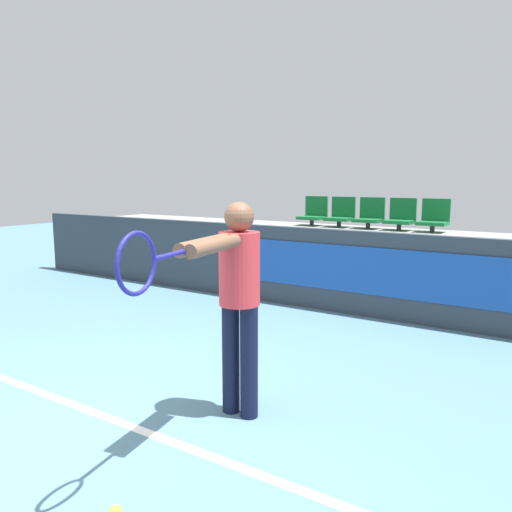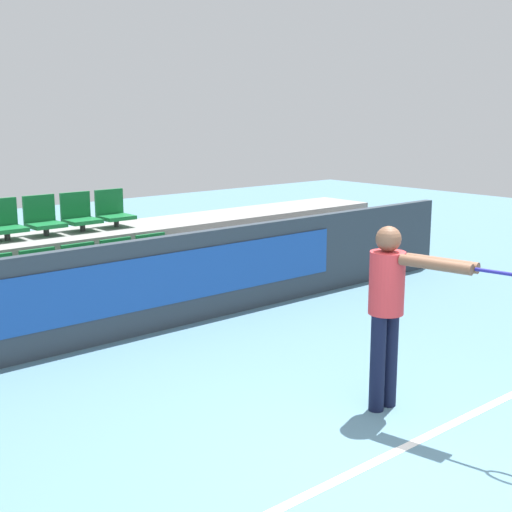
# 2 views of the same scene
# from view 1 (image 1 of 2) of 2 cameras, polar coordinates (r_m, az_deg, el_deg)

# --- Properties ---
(ground_plane) EXTENTS (30.00, 30.00, 0.00)m
(ground_plane) POSITION_cam_1_polar(r_m,az_deg,el_deg) (3.79, -21.62, -19.04)
(ground_plane) COLOR slate
(court_baseline) EXTENTS (5.77, 0.08, 0.01)m
(court_baseline) POSITION_cam_1_polar(r_m,az_deg,el_deg) (4.00, -16.82, -17.18)
(court_baseline) COLOR white
(court_baseline) RESTS_ON ground
(barrier_wall) EXTENTS (11.38, 0.14, 1.09)m
(barrier_wall) POSITION_cam_1_polar(r_m,az_deg,el_deg) (6.70, 7.87, -1.53)
(barrier_wall) COLOR #2D3842
(barrier_wall) RESTS_ON ground
(bleacher_tier_front) EXTENTS (10.98, 1.01, 0.48)m
(bleacher_tier_front) POSITION_cam_1_polar(r_m,az_deg,el_deg) (7.29, 9.59, -3.18)
(bleacher_tier_front) COLOR gray
(bleacher_tier_front) RESTS_ON ground
(bleacher_tier_middle) EXTENTS (10.98, 1.01, 0.95)m
(bleacher_tier_middle) POSITION_cam_1_polar(r_m,az_deg,el_deg) (8.17, 12.43, -0.28)
(bleacher_tier_middle) COLOR gray
(bleacher_tier_middle) RESTS_ON ground
(stadium_chair_0) EXTENTS (0.41, 0.39, 0.49)m
(stadium_chair_0) POSITION_cam_1_polar(r_m,az_deg,el_deg) (7.76, 3.26, 0.97)
(stadium_chair_0) COLOR #333333
(stadium_chair_0) RESTS_ON bleacher_tier_front
(stadium_chair_1) EXTENTS (0.41, 0.39, 0.49)m
(stadium_chair_1) POSITION_cam_1_polar(r_m,az_deg,el_deg) (7.52, 6.55, 0.69)
(stadium_chair_1) COLOR #333333
(stadium_chair_1) RESTS_ON bleacher_tier_front
(stadium_chair_2) EXTENTS (0.41, 0.39, 0.49)m
(stadium_chair_2) POSITION_cam_1_polar(r_m,az_deg,el_deg) (7.32, 10.04, 0.38)
(stadium_chair_2) COLOR #333333
(stadium_chair_2) RESTS_ON bleacher_tier_front
(stadium_chair_3) EXTENTS (0.41, 0.39, 0.49)m
(stadium_chair_3) POSITION_cam_1_polar(r_m,az_deg,el_deg) (7.15, 13.72, 0.06)
(stadium_chair_3) COLOR #333333
(stadium_chair_3) RESTS_ON bleacher_tier_front
(stadium_chair_4) EXTENTS (0.41, 0.39, 0.49)m
(stadium_chair_4) POSITION_cam_1_polar(r_m,az_deg,el_deg) (7.00, 17.56, -0.27)
(stadium_chair_4) COLOR #333333
(stadium_chair_4) RESTS_ON bleacher_tier_front
(stadium_chair_5) EXTENTS (0.41, 0.39, 0.49)m
(stadium_chair_5) POSITION_cam_1_polar(r_m,az_deg,el_deg) (8.59, 6.62, 4.87)
(stadium_chair_5) COLOR #333333
(stadium_chair_5) RESTS_ON bleacher_tier_middle
(stadium_chair_6) EXTENTS (0.41, 0.39, 0.49)m
(stadium_chair_6) POSITION_cam_1_polar(r_m,az_deg,el_deg) (8.39, 9.68, 4.71)
(stadium_chair_6) COLOR #333333
(stadium_chair_6) RESTS_ON bleacher_tier_middle
(stadium_chair_7) EXTENTS (0.41, 0.39, 0.49)m
(stadium_chair_7) POSITION_cam_1_polar(r_m,az_deg,el_deg) (8.20, 12.88, 4.53)
(stadium_chair_7) COLOR #333333
(stadium_chair_7) RESTS_ON bleacher_tier_middle
(stadium_chair_8) EXTENTS (0.41, 0.39, 0.49)m
(stadium_chair_8) POSITION_cam_1_polar(r_m,az_deg,el_deg) (8.05, 16.22, 4.32)
(stadium_chair_8) COLOR #333333
(stadium_chair_8) RESTS_ON bleacher_tier_middle
(stadium_chair_9) EXTENTS (0.41, 0.39, 0.49)m
(stadium_chair_9) POSITION_cam_1_polar(r_m,az_deg,el_deg) (7.92, 19.67, 4.09)
(stadium_chair_9) COLOR #333333
(stadium_chair_9) RESTS_ON bleacher_tier_middle
(tennis_player) EXTENTS (0.39, 1.48, 1.58)m
(tennis_player) POSITION_cam_1_polar(r_m,az_deg,el_deg) (3.52, -2.44, -3.83)
(tennis_player) COLOR black
(tennis_player) RESTS_ON ground
(tennis_ball) EXTENTS (0.07, 0.07, 0.07)m
(tennis_ball) POSITION_cam_1_polar(r_m,az_deg,el_deg) (2.98, -15.77, -26.30)
(tennis_ball) COLOR #CCDB33
(tennis_ball) RESTS_ON ground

